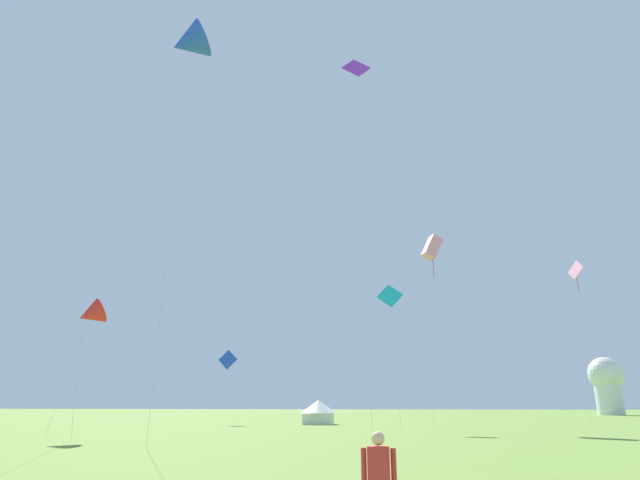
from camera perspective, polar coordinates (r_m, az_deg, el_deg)
kite_purple_diamond at (r=37.94m, az=3.98°, el=17.50°), size 2.00×2.66×25.29m
kite_blue_delta at (r=38.06m, az=-14.06°, el=20.05°), size 3.49×3.12×26.53m
kite_red_delta at (r=41.77m, az=-23.64°, el=-7.39°), size 3.07×2.86×9.50m
kite_cyan_diamond at (r=50.41m, az=7.60°, el=-6.11°), size 2.54×2.24×13.07m
kite_blue_diamond at (r=62.64m, az=-9.96°, el=-12.70°), size 3.09×2.62×8.09m
kite_pink_box at (r=57.34m, az=12.06°, el=-0.80°), size 2.52×2.00×19.45m
kite_pink_diamond at (r=66.57m, az=26.01°, el=-3.10°), size 2.09×3.36×17.90m
festival_tent_right at (r=59.64m, az=-0.18°, el=-18.04°), size 3.83×3.83×2.49m
observatory_dome at (r=118.92m, az=28.68°, el=-13.40°), size 6.40×6.40×10.80m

